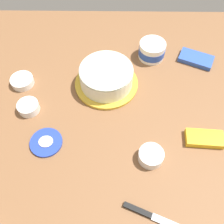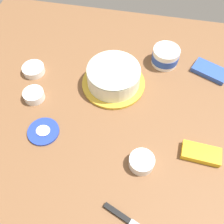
{
  "view_description": "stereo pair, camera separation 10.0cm",
  "coord_description": "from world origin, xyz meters",
  "px_view_note": "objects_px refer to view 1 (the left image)",
  "views": [
    {
      "loc": [
        0.01,
        0.46,
        0.87
      ],
      "look_at": [
        0.01,
        -0.09,
        0.04
      ],
      "focal_mm": 41.54,
      "sensor_mm": 36.0,
      "label": 1
    },
    {
      "loc": [
        -0.09,
        0.45,
        0.87
      ],
      "look_at": [
        0.01,
        -0.09,
        0.04
      ],
      "focal_mm": 41.54,
      "sensor_mm": 36.0,
      "label": 2
    }
  ],
  "objects_px": {
    "frosting_tub": "(152,50)",
    "candy_box_lower": "(196,59)",
    "spreading_knife": "(152,216)",
    "frosted_cake": "(106,77)",
    "frosting_tub_lid": "(46,142)",
    "sprinkle_bowl_rainbow": "(151,156)",
    "candy_box_upper": "(204,138)",
    "sprinkle_bowl_pink": "(28,107)",
    "sprinkle_bowl_orange": "(22,81)"
  },
  "relations": [
    {
      "from": "frosting_tub",
      "to": "candy_box_lower",
      "type": "xyz_separation_m",
      "value": [
        -0.21,
        0.02,
        -0.03
      ]
    },
    {
      "from": "spreading_knife",
      "to": "frosted_cake",
      "type": "bearing_deg",
      "value": -73.78
    },
    {
      "from": "frosting_tub_lid",
      "to": "spreading_knife",
      "type": "bearing_deg",
      "value": 145.69
    },
    {
      "from": "sprinkle_bowl_rainbow",
      "to": "candy_box_lower",
      "type": "relative_size",
      "value": 0.59
    },
    {
      "from": "frosted_cake",
      "to": "candy_box_lower",
      "type": "bearing_deg",
      "value": -159.97
    },
    {
      "from": "candy_box_upper",
      "to": "sprinkle_bowl_pink",
      "type": "bearing_deg",
      "value": -7.02
    },
    {
      "from": "spreading_knife",
      "to": "frosting_tub",
      "type": "bearing_deg",
      "value": -93.8
    },
    {
      "from": "sprinkle_bowl_orange",
      "to": "frosted_cake",
      "type": "bearing_deg",
      "value": 179.61
    },
    {
      "from": "frosting_tub",
      "to": "sprinkle_bowl_orange",
      "type": "distance_m",
      "value": 0.59
    },
    {
      "from": "spreading_knife",
      "to": "candy_box_upper",
      "type": "bearing_deg",
      "value": -127.91
    },
    {
      "from": "spreading_knife",
      "to": "candy_box_lower",
      "type": "xyz_separation_m",
      "value": [
        -0.25,
        -0.69,
        0.0
      ]
    },
    {
      "from": "spreading_knife",
      "to": "candy_box_upper",
      "type": "distance_m",
      "value": 0.35
    },
    {
      "from": "sprinkle_bowl_orange",
      "to": "candy_box_lower",
      "type": "height_order",
      "value": "sprinkle_bowl_orange"
    },
    {
      "from": "frosted_cake",
      "to": "sprinkle_bowl_pink",
      "type": "distance_m",
      "value": 0.34
    },
    {
      "from": "frosting_tub_lid",
      "to": "candy_box_upper",
      "type": "bearing_deg",
      "value": -178.11
    },
    {
      "from": "candy_box_upper",
      "to": "sprinkle_bowl_orange",
      "type": "bearing_deg",
      "value": -16.19
    },
    {
      "from": "frosted_cake",
      "to": "frosting_tub_lid",
      "type": "distance_m",
      "value": 0.36
    },
    {
      "from": "frosting_tub_lid",
      "to": "sprinkle_bowl_rainbow",
      "type": "distance_m",
      "value": 0.39
    },
    {
      "from": "sprinkle_bowl_orange",
      "to": "frosting_tub_lid",
      "type": "bearing_deg",
      "value": 116.74
    },
    {
      "from": "sprinkle_bowl_rainbow",
      "to": "candy_box_upper",
      "type": "bearing_deg",
      "value": -159.64
    },
    {
      "from": "sprinkle_bowl_rainbow",
      "to": "candy_box_upper",
      "type": "relative_size",
      "value": 0.65
    },
    {
      "from": "sprinkle_bowl_rainbow",
      "to": "candy_box_lower",
      "type": "distance_m",
      "value": 0.55
    },
    {
      "from": "frosted_cake",
      "to": "sprinkle_bowl_rainbow",
      "type": "distance_m",
      "value": 0.38
    },
    {
      "from": "candy_box_upper",
      "to": "frosting_tub_lid",
      "type": "bearing_deg",
      "value": 5.69
    },
    {
      "from": "spreading_knife",
      "to": "sprinkle_bowl_orange",
      "type": "relative_size",
      "value": 2.34
    },
    {
      "from": "spreading_knife",
      "to": "candy_box_lower",
      "type": "height_order",
      "value": "candy_box_lower"
    },
    {
      "from": "frosting_tub",
      "to": "spreading_knife",
      "type": "relative_size",
      "value": 0.54
    },
    {
      "from": "sprinkle_bowl_rainbow",
      "to": "frosting_tub_lid",
      "type": "bearing_deg",
      "value": -8.43
    },
    {
      "from": "spreading_knife",
      "to": "sprinkle_bowl_pink",
      "type": "distance_m",
      "value": 0.62
    },
    {
      "from": "frosting_tub",
      "to": "frosting_tub_lid",
      "type": "distance_m",
      "value": 0.62
    },
    {
      "from": "sprinkle_bowl_pink",
      "to": "candy_box_upper",
      "type": "relative_size",
      "value": 0.62
    },
    {
      "from": "candy_box_lower",
      "to": "candy_box_upper",
      "type": "xyz_separation_m",
      "value": [
        0.04,
        0.41,
        0.0
      ]
    },
    {
      "from": "candy_box_lower",
      "to": "sprinkle_bowl_orange",
      "type": "bearing_deg",
      "value": 34.63
    },
    {
      "from": "sprinkle_bowl_rainbow",
      "to": "sprinkle_bowl_pink",
      "type": "bearing_deg",
      "value": -23.5
    },
    {
      "from": "frosting_tub",
      "to": "sprinkle_bowl_rainbow",
      "type": "relative_size",
      "value": 1.35
    },
    {
      "from": "frosting_tub",
      "to": "candy_box_lower",
      "type": "distance_m",
      "value": 0.21
    },
    {
      "from": "sprinkle_bowl_orange",
      "to": "frosting_tub",
      "type": "bearing_deg",
      "value": -163.26
    },
    {
      "from": "frosting_tub",
      "to": "frosting_tub_lid",
      "type": "relative_size",
      "value": 1.0
    },
    {
      "from": "frosting_tub",
      "to": "sprinkle_bowl_rainbow",
      "type": "xyz_separation_m",
      "value": [
        0.04,
        0.51,
        -0.02
      ]
    },
    {
      "from": "candy_box_lower",
      "to": "sprinkle_bowl_pink",
      "type": "bearing_deg",
      "value": 45.42
    },
    {
      "from": "frosted_cake",
      "to": "sprinkle_bowl_orange",
      "type": "height_order",
      "value": "frosted_cake"
    },
    {
      "from": "sprinkle_bowl_rainbow",
      "to": "candy_box_upper",
      "type": "xyz_separation_m",
      "value": [
        -0.21,
        -0.08,
        -0.01
      ]
    },
    {
      "from": "sprinkle_bowl_rainbow",
      "to": "sprinkle_bowl_orange",
      "type": "bearing_deg",
      "value": -33.02
    },
    {
      "from": "frosted_cake",
      "to": "frosting_tub",
      "type": "bearing_deg",
      "value": -139.78
    },
    {
      "from": "sprinkle_bowl_pink",
      "to": "sprinkle_bowl_rainbow",
      "type": "distance_m",
      "value": 0.52
    },
    {
      "from": "frosted_cake",
      "to": "sprinkle_bowl_rainbow",
      "type": "relative_size",
      "value": 3.02
    },
    {
      "from": "sprinkle_bowl_orange",
      "to": "candy_box_lower",
      "type": "xyz_separation_m",
      "value": [
        -0.77,
        -0.15,
        -0.01
      ]
    },
    {
      "from": "frosted_cake",
      "to": "spreading_knife",
      "type": "relative_size",
      "value": 1.2
    },
    {
      "from": "spreading_knife",
      "to": "candy_box_lower",
      "type": "distance_m",
      "value": 0.74
    },
    {
      "from": "frosted_cake",
      "to": "sprinkle_bowl_pink",
      "type": "height_order",
      "value": "frosted_cake"
    }
  ]
}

